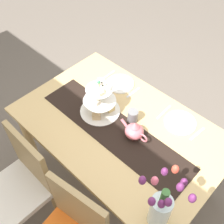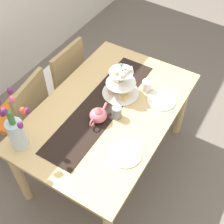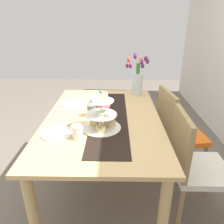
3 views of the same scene
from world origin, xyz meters
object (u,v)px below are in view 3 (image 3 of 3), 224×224
at_px(fork_left, 75,99).
at_px(fork_right, 61,125).
at_px(chair_left, 176,130).
at_px(knife_left, 69,110).
at_px(mug_white_text, 77,132).
at_px(dinner_plate_right, 57,133).
at_px(dining_table, 103,128).
at_px(knife_right, 51,144).
at_px(tulip_vase, 137,79).
at_px(mug_grey, 91,110).
at_px(dinner_plate_left, 72,104).
at_px(teapot, 104,105).
at_px(chair_right, 193,162).
at_px(tiered_cake_stand, 102,116).

height_order(fork_left, fork_right, same).
xyz_separation_m(chair_left, fork_right, (0.39, -1.03, 0.25)).
distance_m(knife_left, mug_white_text, 0.52).
bearing_deg(dinner_plate_right, dining_table, 132.25).
height_order(fork_left, knife_left, same).
bearing_deg(knife_right, fork_right, 180.00).
bearing_deg(knife_right, tulip_vase, 147.42).
distance_m(tulip_vase, knife_right, 1.24).
distance_m(fork_left, knife_right, 0.88).
relative_size(fork_right, mug_grey, 1.58).
distance_m(dining_table, fork_right, 0.37).
bearing_deg(fork_left, chair_left, 78.85).
relative_size(dinner_plate_left, fork_right, 1.53).
height_order(teapot, mug_grey, teapot).
height_order(dinner_plate_left, dinner_plate_right, same).
bearing_deg(fork_right, dining_table, 114.56).
relative_size(chair_right, dinner_plate_right, 3.96).
xyz_separation_m(dinner_plate_left, mug_white_text, (0.64, 0.16, 0.04)).
bearing_deg(chair_right, knife_right, -81.62).
relative_size(tulip_vase, dinner_plate_left, 1.90).
xyz_separation_m(teapot, tulip_vase, (-0.47, 0.34, 0.11)).
height_order(chair_right, dinner_plate_left, chair_right).
xyz_separation_m(chair_left, tiered_cake_stand, (0.44, -0.71, 0.35)).
height_order(knife_left, knife_right, same).
bearing_deg(knife_right, tiered_cake_stand, 126.34).
distance_m(teapot, dinner_plate_left, 0.36).
distance_m(fork_left, mug_white_text, 0.80).
bearing_deg(fork_right, knife_left, 180.00).
bearing_deg(knife_right, dinner_plate_left, 180.00).
distance_m(chair_left, fork_right, 1.13).
bearing_deg(mug_grey, tiered_cake_stand, 23.65).
bearing_deg(mug_grey, dinner_plate_left, -140.06).
height_order(tulip_vase, dinner_plate_right, tulip_vase).
bearing_deg(fork_left, dinner_plate_left, 0.00).
bearing_deg(tiered_cake_stand, teapot, -179.51).
bearing_deg(fork_right, teapot, 131.36).
distance_m(dinner_plate_left, mug_white_text, 0.66).
distance_m(tulip_vase, mug_white_text, 1.08).
distance_m(chair_right, tiered_cake_stand, 0.79).
relative_size(chair_left, dinner_plate_right, 3.96).
bearing_deg(mug_grey, mug_white_text, -9.35).
height_order(dinner_plate_left, knife_left, dinner_plate_left).
distance_m(teapot, tulip_vase, 0.59).
bearing_deg(chair_left, mug_white_text, -56.29).
bearing_deg(tiered_cake_stand, mug_white_text, -49.05).
distance_m(chair_right, dinner_plate_right, 1.06).
height_order(dining_table, knife_right, knife_right).
xyz_separation_m(dining_table, dinner_plate_right, (0.29, -0.32, 0.11)).
bearing_deg(knife_left, fork_left, 180.00).
height_order(fork_right, mug_white_text, mug_white_text).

